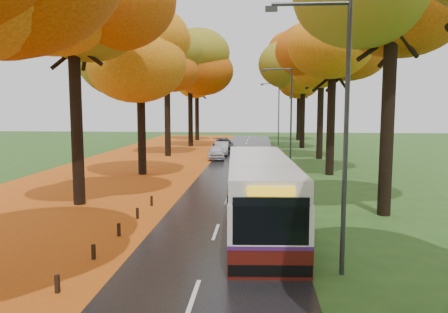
# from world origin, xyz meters

# --- Properties ---
(road) EXTENTS (6.50, 90.00, 0.04)m
(road) POSITION_xyz_m (0.00, 25.00, 0.02)
(road) COLOR black
(road) RESTS_ON ground
(centre_line) EXTENTS (0.12, 90.00, 0.01)m
(centre_line) POSITION_xyz_m (0.00, 25.00, 0.04)
(centre_line) COLOR silver
(centre_line) RESTS_ON road
(leaf_verge) EXTENTS (12.00, 90.00, 0.02)m
(leaf_verge) POSITION_xyz_m (-9.00, 25.00, 0.01)
(leaf_verge) COLOR #86340C
(leaf_verge) RESTS_ON ground
(leaf_drift) EXTENTS (0.90, 90.00, 0.01)m
(leaf_drift) POSITION_xyz_m (-3.05, 25.00, 0.04)
(leaf_drift) COLOR orange
(leaf_drift) RESTS_ON road
(trees_left) EXTENTS (9.20, 74.00, 13.88)m
(trees_left) POSITION_xyz_m (-7.18, 27.06, 9.53)
(trees_left) COLOR black
(trees_left) RESTS_ON ground
(trees_right) EXTENTS (9.30, 74.20, 13.96)m
(trees_right) POSITION_xyz_m (7.19, 26.91, 9.69)
(trees_right) COLOR black
(trees_right) RESTS_ON ground
(bollard_row) EXTENTS (0.11, 23.51, 0.52)m
(bollard_row) POSITION_xyz_m (-3.70, 4.70, 0.26)
(bollard_row) COLOR black
(bollard_row) RESTS_ON ground
(streetlamp_near) EXTENTS (2.45, 0.18, 8.00)m
(streetlamp_near) POSITION_xyz_m (3.95, 8.00, 4.71)
(streetlamp_near) COLOR #333538
(streetlamp_near) RESTS_ON ground
(streetlamp_mid) EXTENTS (2.45, 0.18, 8.00)m
(streetlamp_mid) POSITION_xyz_m (3.95, 30.00, 4.71)
(streetlamp_mid) COLOR #333538
(streetlamp_mid) RESTS_ON ground
(streetlamp_far) EXTENTS (2.45, 0.18, 8.00)m
(streetlamp_far) POSITION_xyz_m (3.95, 52.00, 4.71)
(streetlamp_far) COLOR #333538
(streetlamp_far) RESTS_ON ground
(bus) EXTENTS (3.13, 11.05, 2.87)m
(bus) POSITION_xyz_m (1.73, 12.68, 1.55)
(bus) COLOR #49100B
(bus) RESTS_ON road
(car_white) EXTENTS (1.88, 3.93, 1.30)m
(car_white) POSITION_xyz_m (-2.35, 36.01, 0.69)
(car_white) COLOR silver
(car_white) RESTS_ON road
(car_silver) EXTENTS (1.56, 4.07, 1.32)m
(car_silver) POSITION_xyz_m (-2.16, 39.85, 0.70)
(car_silver) COLOR #A5A7AD
(car_silver) RESTS_ON road
(car_dark) EXTENTS (3.12, 5.19, 1.41)m
(car_dark) POSITION_xyz_m (-2.17, 43.04, 0.74)
(car_dark) COLOR black
(car_dark) RESTS_ON road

